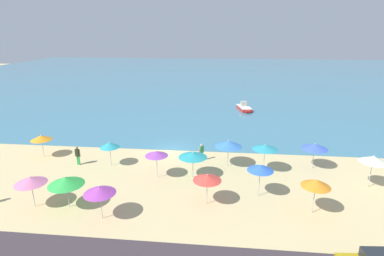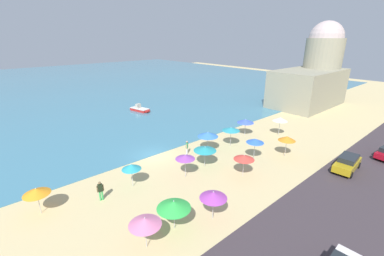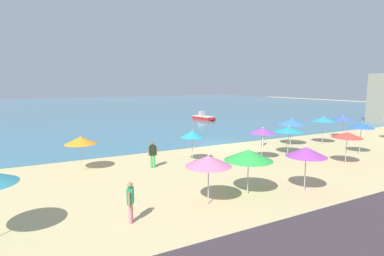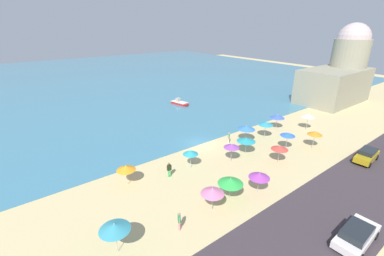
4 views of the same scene
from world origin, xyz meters
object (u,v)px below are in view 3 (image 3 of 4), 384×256
(beach_umbrella_3, at_px, (208,161))
(beach_umbrella_12, at_px, (291,122))
(beach_umbrella_14, at_px, (306,152))
(bather_0, at_px, (263,136))
(beach_umbrella_6, at_px, (347,135))
(skiff_nearshore, at_px, (203,117))
(beach_umbrella_9, at_px, (81,141))
(beach_umbrella_5, at_px, (362,125))
(bather_2, at_px, (130,200))
(beach_umbrella_2, at_px, (324,119))
(bather_1, at_px, (153,153))
(beach_umbrella_0, at_px, (249,155))
(beach_umbrella_8, at_px, (262,131))
(beach_umbrella_4, at_px, (343,118))
(beach_umbrella_1, at_px, (289,129))

(beach_umbrella_3, bearing_deg, beach_umbrella_12, 30.93)
(beach_umbrella_14, xyz_separation_m, bather_0, (5.75, 9.81, -1.13))
(beach_umbrella_3, relative_size, beach_umbrella_6, 1.01)
(skiff_nearshore, bearing_deg, beach_umbrella_9, -135.44)
(beach_umbrella_5, xyz_separation_m, bather_2, (-19.23, -3.17, -1.35))
(bather_2, bearing_deg, beach_umbrella_2, 20.00)
(bather_1, bearing_deg, bather_2, -116.64)
(skiff_nearshore, bearing_deg, beach_umbrella_0, -115.94)
(beach_umbrella_8, bearing_deg, bather_0, 48.10)
(beach_umbrella_0, distance_m, beach_umbrella_3, 2.41)
(beach_umbrella_4, bearing_deg, beach_umbrella_0, -156.23)
(beach_umbrella_1, relative_size, bather_0, 1.41)
(beach_umbrella_1, xyz_separation_m, bather_1, (-10.59, 1.38, -1.01))
(beach_umbrella_3, height_order, bather_0, beach_umbrella_3)
(beach_umbrella_14, bearing_deg, skiff_nearshore, 69.50)
(beach_umbrella_1, xyz_separation_m, beach_umbrella_5, (5.11, -2.49, 0.29))
(skiff_nearshore, bearing_deg, beach_umbrella_5, -91.32)
(beach_umbrella_5, relative_size, beach_umbrella_9, 1.15)
(beach_umbrella_4, bearing_deg, beach_umbrella_14, -149.59)
(beach_umbrella_2, xyz_separation_m, beach_umbrella_12, (-3.06, 0.88, -0.16))
(beach_umbrella_12, height_order, bather_0, beach_umbrella_12)
(beach_umbrella_8, bearing_deg, beach_umbrella_3, -145.72)
(beach_umbrella_1, relative_size, beach_umbrella_6, 1.02)
(bather_0, xyz_separation_m, bather_1, (-11.06, -2.07, 0.05))
(beach_umbrella_3, xyz_separation_m, beach_umbrella_14, (5.19, -0.88, 0.04))
(beach_umbrella_8, height_order, bather_2, beach_umbrella_8)
(beach_umbrella_5, bearing_deg, skiff_nearshore, 88.68)
(beach_umbrella_12, bearing_deg, bather_0, 159.46)
(skiff_nearshore, bearing_deg, bather_1, -126.97)
(beach_umbrella_2, height_order, beach_umbrella_4, beach_umbrella_2)
(beach_umbrella_12, xyz_separation_m, beach_umbrella_14, (-8.19, -8.89, -0.06))
(bather_0, bearing_deg, beach_umbrella_5, -52.00)
(beach_umbrella_14, bearing_deg, bather_2, 175.49)
(skiff_nearshore, bearing_deg, beach_umbrella_12, -97.76)
(beach_umbrella_5, bearing_deg, bather_2, -170.64)
(beach_umbrella_1, distance_m, beach_umbrella_4, 10.77)
(beach_umbrella_1, bearing_deg, bather_0, 82.25)
(beach_umbrella_12, relative_size, bather_1, 1.40)
(beach_umbrella_0, height_order, beach_umbrella_2, beach_umbrella_2)
(beach_umbrella_2, distance_m, skiff_nearshore, 21.45)
(beach_umbrella_8, distance_m, skiff_nearshore, 24.97)
(beach_umbrella_0, xyz_separation_m, bather_2, (-6.05, -0.37, -1.05))
(beach_umbrella_3, height_order, skiff_nearshore, beach_umbrella_3)
(beach_umbrella_6, bearing_deg, skiff_nearshore, 80.88)
(beach_umbrella_1, height_order, beach_umbrella_9, beach_umbrella_1)
(beach_umbrella_2, height_order, bather_0, beach_umbrella_2)
(beach_umbrella_1, relative_size, beach_umbrella_9, 1.05)
(beach_umbrella_3, distance_m, bather_1, 6.94)
(bather_2, bearing_deg, beach_umbrella_14, -4.51)
(beach_umbrella_5, xyz_separation_m, beach_umbrella_9, (-19.91, 5.32, -0.33))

